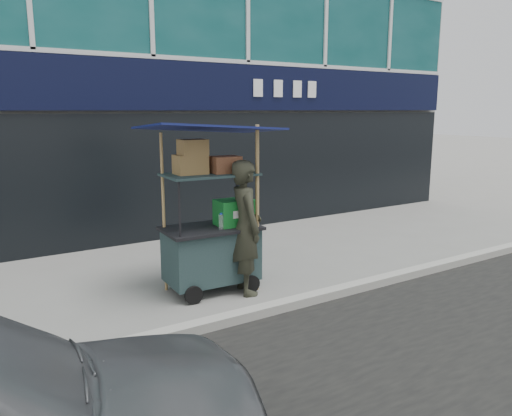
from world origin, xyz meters
TOP-DOWN VIEW (x-y plane):
  - ground at (0.00, 0.00)m, footprint 80.00×80.00m
  - curb at (0.00, -0.20)m, footprint 80.00×0.18m
  - vendor_cart at (-0.39, 0.92)m, footprint 1.77×1.30m
  - vendor_man at (-0.05, 0.60)m, footprint 0.56×0.74m

SIDE VIEW (x-z plane):
  - ground at x=0.00m, z-range 0.00..0.00m
  - curb at x=0.00m, z-range 0.00..0.12m
  - vendor_cart at x=-0.39m, z-range -0.35..1.97m
  - vendor_man at x=-0.05m, z-range 0.00..1.82m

